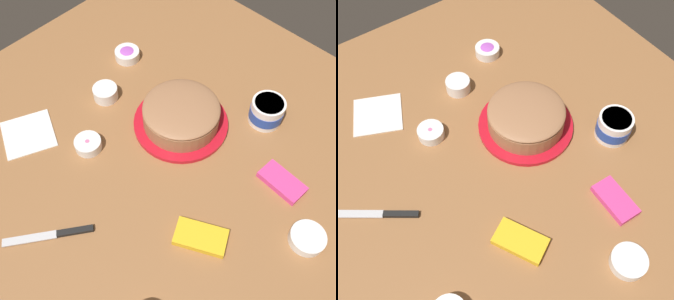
% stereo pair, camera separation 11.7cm
% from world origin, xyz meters
% --- Properties ---
extents(ground_plane, '(1.54, 1.54, 0.00)m').
position_xyz_m(ground_plane, '(0.00, 0.00, 0.00)').
color(ground_plane, '#936038').
extents(frosted_cake, '(0.29, 0.29, 0.09)m').
position_xyz_m(frosted_cake, '(0.08, -0.17, 0.04)').
color(frosted_cake, red).
rests_on(frosted_cake, ground_plane).
extents(frosting_tub, '(0.10, 0.10, 0.08)m').
position_xyz_m(frosting_tub, '(-0.09, -0.37, 0.04)').
color(frosting_tub, white).
rests_on(frosting_tub, ground_plane).
extents(spreading_knife, '(0.15, 0.20, 0.01)m').
position_xyz_m(spreading_knife, '(0.07, 0.32, 0.01)').
color(spreading_knife, silver).
rests_on(spreading_knife, ground_plane).
extents(sprinkle_bowl_rainbow, '(0.09, 0.09, 0.04)m').
position_xyz_m(sprinkle_bowl_rainbow, '(0.42, -0.26, 0.02)').
color(sprinkle_bowl_rainbow, white).
rests_on(sprinkle_bowl_rainbow, ground_plane).
extents(sprinkle_bowl_green, '(0.09, 0.09, 0.03)m').
position_xyz_m(sprinkle_bowl_green, '(-0.41, -0.12, 0.02)').
color(sprinkle_bowl_green, white).
rests_on(sprinkle_bowl_green, ground_plane).
extents(sprinkle_bowl_pink, '(0.08, 0.08, 0.03)m').
position_xyz_m(sprinkle_bowl_pink, '(0.22, 0.08, 0.02)').
color(sprinkle_bowl_pink, white).
rests_on(sprinkle_bowl_pink, ground_plane).
extents(sprinkle_bowl_orange, '(0.08, 0.08, 0.04)m').
position_xyz_m(sprinkle_bowl_orange, '(0.34, -0.09, 0.02)').
color(sprinkle_bowl_orange, white).
rests_on(sprinkle_bowl_orange, ground_plane).
extents(candy_box_lower, '(0.13, 0.08, 0.02)m').
position_xyz_m(candy_box_lower, '(-0.27, -0.22, 0.01)').
color(candy_box_lower, '#E53D8E').
rests_on(candy_box_lower, ground_plane).
extents(candy_box_upper, '(0.15, 0.13, 0.02)m').
position_xyz_m(candy_box_upper, '(-0.21, 0.06, 0.01)').
color(candy_box_upper, yellow).
rests_on(candy_box_upper, ground_plane).
extents(paper_napkin, '(0.20, 0.20, 0.01)m').
position_xyz_m(paper_napkin, '(0.39, 0.18, 0.00)').
color(paper_napkin, white).
rests_on(paper_napkin, ground_plane).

